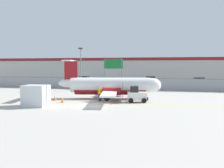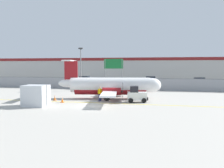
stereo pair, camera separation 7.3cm
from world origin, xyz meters
name	(u,v)px [view 1 (the left image)]	position (x,y,z in m)	size (l,w,h in m)	color
ground_plane	(100,103)	(0.00, 2.00, 0.00)	(140.00, 140.00, 0.01)	#ADA89E
perimeter_fence	(124,83)	(0.00, 18.00, 1.12)	(98.00, 0.10, 2.10)	gray
parking_lot_strip	(133,85)	(0.00, 29.50, 0.06)	(98.00, 17.00, 0.12)	#38383A
background_building	(142,69)	(0.00, 47.99, 3.26)	(91.00, 8.10, 6.50)	beige
commuter_airplane	(112,86)	(0.43, 6.17, 1.60)	(13.31, 16.03, 4.92)	white
baggage_tug	(137,95)	(3.95, 3.53, 0.86)	(2.49, 1.73, 1.88)	silver
ground_crew_worker	(100,93)	(-0.46, 3.57, 0.95)	(0.49, 0.48, 1.70)	#191E4C
cargo_container	(36,96)	(-5.98, -1.55, 1.10)	(2.44, 2.05, 2.20)	silver
traffic_cone_near_left	(55,98)	(-5.98, 2.87, 0.31)	(0.36, 0.36, 0.64)	orange
traffic_cone_near_right	(62,100)	(-4.35, 1.44, 0.31)	(0.36, 0.36, 0.64)	orange
parked_car_0	(85,79)	(-12.64, 33.43, 0.89)	(4.24, 2.08, 1.58)	slate
parked_car_1	(110,81)	(-4.78, 27.04, 0.89)	(4.23, 2.05, 1.58)	navy
parked_car_2	(151,80)	(3.42, 35.64, 0.89)	(4.23, 2.05, 1.58)	black
parked_car_3	(198,81)	(13.94, 32.07, 0.89)	(4.23, 2.06, 1.58)	#B28C19
apron_light_pole	(81,65)	(-7.08, 15.27, 4.30)	(0.70, 0.30, 7.27)	slate
highway_sign	(113,66)	(-2.45, 20.10, 4.14)	(3.60, 0.14, 5.50)	slate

